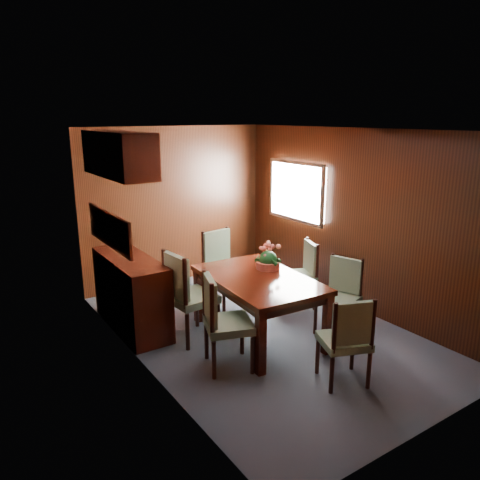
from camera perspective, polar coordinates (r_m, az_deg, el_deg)
ground at (r=5.81m, az=2.68°, el=-11.09°), size 4.50×4.50×0.00m
room_shell at (r=5.51m, az=-0.05°, el=5.35°), size 3.06×4.52×2.41m
sideboard at (r=5.90m, az=-13.09°, el=-6.30°), size 0.48×1.40×0.90m
dining_table at (r=5.45m, az=2.27°, el=-5.55°), size 1.10×1.65×0.75m
chair_left_near at (r=4.83m, az=-2.31°, el=-9.37°), size 0.59×0.61×1.01m
chair_left_far at (r=5.42m, az=-6.65°, el=-6.27°), size 0.53×0.55×1.08m
chair_right_near at (r=5.75m, az=12.21°, el=-6.13°), size 0.54×0.55×0.93m
chair_right_far at (r=6.43m, az=7.68°, el=-3.67°), size 0.54×0.56×0.92m
chair_head at (r=4.66m, az=12.97°, el=-11.40°), size 0.56×0.55×0.92m
chair_foot at (r=6.46m, az=-2.22°, el=-2.83°), size 0.56×0.54×1.04m
flower_centerpiece at (r=5.67m, az=3.44°, el=-2.03°), size 0.31×0.31×0.31m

